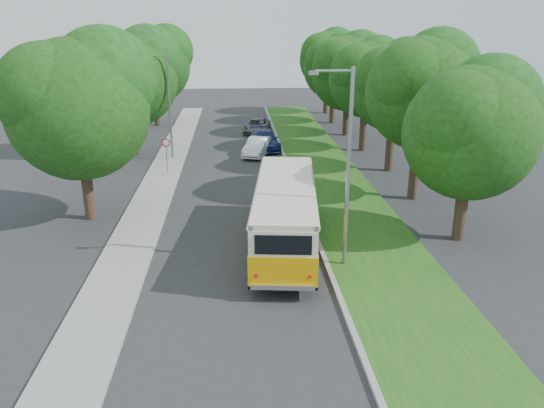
{
  "coord_description": "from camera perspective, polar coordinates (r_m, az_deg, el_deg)",
  "views": [
    {
      "loc": [
        -0.07,
        -22.04,
        9.52
      ],
      "look_at": [
        1.61,
        1.23,
        1.5
      ],
      "focal_mm": 35.0,
      "sensor_mm": 36.0,
      "label": 1
    }
  ],
  "objects": [
    {
      "name": "grass_verge",
      "position": [
        29.27,
        7.98,
        -0.06
      ],
      "size": [
        4.5,
        70.0,
        0.13
      ],
      "primitive_type": "cube",
      "color": "#1C5416",
      "rests_on": "ground"
    },
    {
      "name": "car_blue",
      "position": [
        42.15,
        -0.8,
        6.91
      ],
      "size": [
        2.47,
        5.09,
        1.43
      ],
      "primitive_type": "imported",
      "rotation": [
        0.0,
        0.0,
        0.1
      ],
      "color": "navy",
      "rests_on": "ground"
    },
    {
      "name": "treeline",
      "position": [
        40.32,
        0.49,
        13.86
      ],
      "size": [
        24.27,
        41.91,
        9.46
      ],
      "color": "#332319",
      "rests_on": "ground"
    },
    {
      "name": "vintage_bus",
      "position": [
        23.21,
        1.42,
        -1.27
      ],
      "size": [
        3.68,
        10.28,
        2.99
      ],
      "primitive_type": null,
      "rotation": [
        0.0,
        0.0,
        -0.11
      ],
      "color": "#F0A807",
      "rests_on": "ground"
    },
    {
      "name": "lamppost_near",
      "position": [
        20.66,
        7.99,
        4.34
      ],
      "size": [
        1.71,
        0.16,
        8.0
      ],
      "color": "gray",
      "rests_on": "ground"
    },
    {
      "name": "car_white",
      "position": [
        39.97,
        -1.55,
        6.18
      ],
      "size": [
        2.59,
        4.33,
        1.35
      ],
      "primitive_type": "imported",
      "rotation": [
        0.0,
        0.0,
        -0.31
      ],
      "color": "white",
      "rests_on": "ground"
    },
    {
      "name": "car_grey",
      "position": [
        48.6,
        -1.63,
        8.41
      ],
      "size": [
        2.91,
        4.75,
        1.23
      ],
      "primitive_type": "imported",
      "rotation": [
        0.0,
        0.0,
        -0.21
      ],
      "color": "slate",
      "rests_on": "ground"
    },
    {
      "name": "warning_sign",
      "position": [
        35.18,
        -11.31,
        5.78
      ],
      "size": [
        0.56,
        0.1,
        2.5
      ],
      "color": "gray",
      "rests_on": "ground"
    },
    {
      "name": "curb",
      "position": [
        28.88,
        3.41,
        -0.16
      ],
      "size": [
        0.2,
        70.0,
        0.15
      ],
      "primitive_type": "cube",
      "color": "gray",
      "rests_on": "ground"
    },
    {
      "name": "lamppost_far",
      "position": [
        38.7,
        -11.14,
        10.6
      ],
      "size": [
        1.71,
        0.16,
        7.5
      ],
      "color": "gray",
      "rests_on": "ground"
    },
    {
      "name": "car_silver",
      "position": [
        30.95,
        1.75,
        2.25
      ],
      "size": [
        2.39,
        3.89,
        1.24
      ],
      "primitive_type": "imported",
      "rotation": [
        0.0,
        0.0,
        -0.27
      ],
      "color": "silver",
      "rests_on": "ground"
    },
    {
      "name": "sidewalk",
      "position": [
        29.04,
        -13.26,
        -0.57
      ],
      "size": [
        2.2,
        70.0,
        0.12
      ],
      "primitive_type": "cube",
      "color": "gray",
      "rests_on": "ground"
    },
    {
      "name": "ground",
      "position": [
        24.01,
        -3.63,
        -4.43
      ],
      "size": [
        120.0,
        120.0,
        0.0
      ],
      "primitive_type": "plane",
      "color": "#2D2D30",
      "rests_on": "ground"
    }
  ]
}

